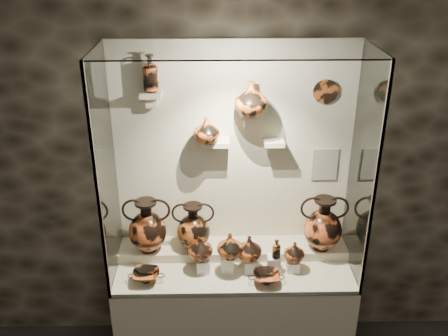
# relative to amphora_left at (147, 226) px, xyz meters

# --- Properties ---
(wall_back) EXTENTS (5.00, 0.02, 3.20)m
(wall_back) POSITION_rel_amphora_left_xyz_m (0.62, 0.19, 0.49)
(wall_back) COLOR black
(wall_back) RESTS_ON ground
(plinth) EXTENTS (1.70, 0.60, 0.80)m
(plinth) POSITION_rel_amphora_left_xyz_m (0.62, -0.13, -0.71)
(plinth) COLOR beige
(plinth) RESTS_ON floor
(front_tier) EXTENTS (1.68, 0.58, 0.03)m
(front_tier) POSITION_rel_amphora_left_xyz_m (0.62, -0.13, -0.29)
(front_tier) COLOR #BFB194
(front_tier) RESTS_ON plinth
(rear_tier) EXTENTS (1.70, 0.25, 0.10)m
(rear_tier) POSITION_rel_amphora_left_xyz_m (0.62, 0.05, -0.26)
(rear_tier) COLOR #BFB194
(rear_tier) RESTS_ON plinth
(back_panel) EXTENTS (1.70, 0.03, 1.60)m
(back_panel) POSITION_rel_amphora_left_xyz_m (0.62, 0.19, 0.49)
(back_panel) COLOR beige
(back_panel) RESTS_ON plinth
(glass_front) EXTENTS (1.70, 0.01, 1.60)m
(glass_front) POSITION_rel_amphora_left_xyz_m (0.62, -0.42, 0.49)
(glass_front) COLOR white
(glass_front) RESTS_ON plinth
(glass_left) EXTENTS (0.01, 0.60, 1.60)m
(glass_left) POSITION_rel_amphora_left_xyz_m (-0.22, -0.13, 0.49)
(glass_left) COLOR white
(glass_left) RESTS_ON plinth
(glass_right) EXTENTS (0.01, 0.60, 1.60)m
(glass_right) POSITION_rel_amphora_left_xyz_m (1.47, -0.13, 0.49)
(glass_right) COLOR white
(glass_right) RESTS_ON plinth
(glass_top) EXTENTS (1.70, 0.60, 0.01)m
(glass_top) POSITION_rel_amphora_left_xyz_m (0.62, -0.13, 1.29)
(glass_top) COLOR white
(glass_top) RESTS_ON back_panel
(frame_post_left) EXTENTS (0.02, 0.02, 1.60)m
(frame_post_left) POSITION_rel_amphora_left_xyz_m (-0.22, -0.42, 0.49)
(frame_post_left) COLOR gray
(frame_post_left) RESTS_ON plinth
(frame_post_right) EXTENTS (0.02, 0.02, 1.60)m
(frame_post_right) POSITION_rel_amphora_left_xyz_m (1.46, -0.42, 0.49)
(frame_post_right) COLOR gray
(frame_post_right) RESTS_ON plinth
(pedestal_a) EXTENTS (0.09, 0.09, 0.10)m
(pedestal_a) POSITION_rel_amphora_left_xyz_m (0.40, -0.18, -0.23)
(pedestal_a) COLOR silver
(pedestal_a) RESTS_ON front_tier
(pedestal_b) EXTENTS (0.09, 0.09, 0.13)m
(pedestal_b) POSITION_rel_amphora_left_xyz_m (0.57, -0.18, -0.21)
(pedestal_b) COLOR silver
(pedestal_b) RESTS_ON front_tier
(pedestal_c) EXTENTS (0.09, 0.09, 0.09)m
(pedestal_c) POSITION_rel_amphora_left_xyz_m (0.74, -0.18, -0.23)
(pedestal_c) COLOR silver
(pedestal_c) RESTS_ON front_tier
(pedestal_d) EXTENTS (0.09, 0.09, 0.12)m
(pedestal_d) POSITION_rel_amphora_left_xyz_m (0.90, -0.18, -0.22)
(pedestal_d) COLOR silver
(pedestal_d) RESTS_ON front_tier
(pedestal_e) EXTENTS (0.09, 0.09, 0.08)m
(pedestal_e) POSITION_rel_amphora_left_xyz_m (1.04, -0.18, -0.24)
(pedestal_e) COLOR silver
(pedestal_e) RESTS_ON front_tier
(bracket_ul) EXTENTS (0.14, 0.12, 0.04)m
(bracket_ul) POSITION_rel_amphora_left_xyz_m (0.07, 0.11, 0.94)
(bracket_ul) COLOR beige
(bracket_ul) RESTS_ON back_panel
(bracket_ca) EXTENTS (0.14, 0.12, 0.04)m
(bracket_ca) POSITION_rel_amphora_left_xyz_m (0.52, 0.11, 0.59)
(bracket_ca) COLOR beige
(bracket_ca) RESTS_ON back_panel
(bracket_cb) EXTENTS (0.10, 0.12, 0.04)m
(bracket_cb) POSITION_rel_amphora_left_xyz_m (0.72, 0.11, 0.79)
(bracket_cb) COLOR beige
(bracket_cb) RESTS_ON back_panel
(bracket_cc) EXTENTS (0.14, 0.12, 0.04)m
(bracket_cc) POSITION_rel_amphora_left_xyz_m (0.90, 0.11, 0.59)
(bracket_cc) COLOR beige
(bracket_cc) RESTS_ON back_panel
(amphora_left) EXTENTS (0.41, 0.41, 0.41)m
(amphora_left) POSITION_rel_amphora_left_xyz_m (0.00, 0.00, 0.00)
(amphora_left) COLOR #B94E23
(amphora_left) RESTS_ON rear_tier
(amphora_mid) EXTENTS (0.37, 0.37, 0.37)m
(amphora_mid) POSITION_rel_amphora_left_xyz_m (0.33, 0.02, -0.02)
(amphora_mid) COLOR #B0501F
(amphora_mid) RESTS_ON rear_tier
(amphora_right) EXTENTS (0.40, 0.40, 0.42)m
(amphora_right) POSITION_rel_amphora_left_xyz_m (1.27, -0.00, 0.00)
(amphora_right) COLOR #B94E23
(amphora_right) RESTS_ON rear_tier
(jug_a) EXTENTS (0.20, 0.20, 0.18)m
(jug_a) POSITION_rel_amphora_left_xyz_m (0.38, -0.16, -0.08)
(jug_a) COLOR #B94E23
(jug_a) RESTS_ON pedestal_a
(jug_b) EXTENTS (0.19, 0.19, 0.19)m
(jug_b) POSITION_rel_amphora_left_xyz_m (0.59, -0.19, -0.05)
(jug_b) COLOR #B0501F
(jug_b) RESTS_ON pedestal_b
(jug_c) EXTENTS (0.23, 0.23, 0.19)m
(jug_c) POSITION_rel_amphora_left_xyz_m (0.73, -0.16, -0.09)
(jug_c) COLOR #B94E23
(jug_c) RESTS_ON pedestal_c
(jug_e) EXTENTS (0.16, 0.16, 0.15)m
(jug_e) POSITION_rel_amphora_left_xyz_m (1.05, -0.17, -0.12)
(jug_e) COLOR #B94E23
(jug_e) RESTS_ON pedestal_e
(lekythos_small) EXTENTS (0.08, 0.08, 0.16)m
(lekythos_small) POSITION_rel_amphora_left_xyz_m (0.92, -0.19, -0.07)
(lekythos_small) COLOR #B0501F
(lekythos_small) RESTS_ON pedestal_d
(kylix_left) EXTENTS (0.26, 0.23, 0.10)m
(kylix_left) POSITION_rel_amphora_left_xyz_m (0.01, -0.28, -0.23)
(kylix_left) COLOR #B0501F
(kylix_left) RESTS_ON front_tier
(kylix_right) EXTENTS (0.28, 0.26, 0.10)m
(kylix_right) POSITION_rel_amphora_left_xyz_m (0.84, -0.31, -0.23)
(kylix_right) COLOR #B94E23
(kylix_right) RESTS_ON front_tier
(lekythos_tall) EXTENTS (0.14, 0.14, 0.27)m
(lekythos_tall) POSITION_rel_amphora_left_xyz_m (0.08, 0.11, 1.10)
(lekythos_tall) COLOR #B94E23
(lekythos_tall) RESTS_ON bracket_ul
(ovoid_vase_a) EXTENTS (0.22, 0.22, 0.18)m
(ovoid_vase_a) POSITION_rel_amphora_left_xyz_m (0.44, 0.08, 0.70)
(ovoid_vase_a) COLOR #B0501F
(ovoid_vase_a) RESTS_ON bracket_ca
(ovoid_vase_b) EXTENTS (0.29, 0.29, 0.23)m
(ovoid_vase_b) POSITION_rel_amphora_left_xyz_m (0.73, 0.05, 0.93)
(ovoid_vase_b) COLOR #B0501F
(ovoid_vase_b) RESTS_ON bracket_cb
(wall_plate) EXTENTS (0.17, 0.02, 0.17)m
(wall_plate) POSITION_rel_amphora_left_xyz_m (1.24, 0.16, 0.94)
(wall_plate) COLOR #98481D
(wall_plate) RESTS_ON back_panel
(info_placard) EXTENTS (0.18, 0.01, 0.24)m
(info_placard) POSITION_rel_amphora_left_xyz_m (1.29, 0.17, 0.40)
(info_placard) COLOR beige
(info_placard) RESTS_ON back_panel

